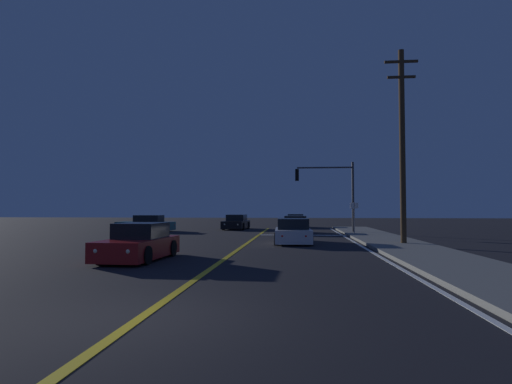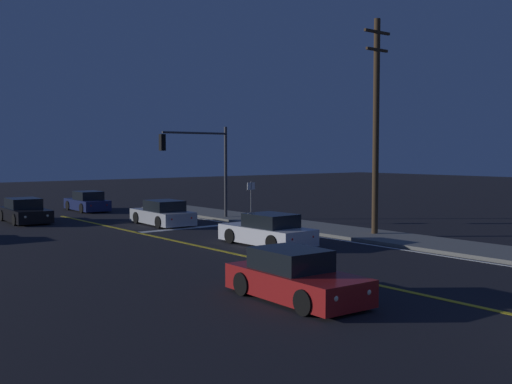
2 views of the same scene
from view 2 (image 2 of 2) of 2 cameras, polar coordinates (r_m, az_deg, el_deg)
name	(u,v)px [view 2 (image 2 of 2)]	position (r m, az deg, el deg)	size (l,w,h in m)	color
sidewalk_right	(417,242)	(27.08, 14.84, -4.54)	(3.20, 43.80, 0.15)	slate
lane_line_center	(280,264)	(21.47, 2.30, -6.74)	(0.20, 41.37, 0.01)	gold
lane_line_edge_right	(389,248)	(25.64, 12.35, -5.11)	(0.16, 41.37, 0.01)	white
stop_bar	(191,228)	(31.78, -6.10, -3.36)	(6.13, 0.50, 0.01)	white
car_mid_block_white	(268,231)	(25.74, 1.11, -3.70)	(2.09, 4.43, 1.34)	silver
car_following_oncoming_red	(295,278)	(16.26, 3.69, -8.05)	(1.99, 4.24, 1.34)	maroon
car_side_waiting_navy	(87,202)	(42.35, -15.53, -0.94)	(1.94, 4.23, 1.34)	navy
car_parked_curb_black	(25,212)	(36.63, -20.86, -1.74)	(2.14, 4.62, 1.34)	black
car_far_approaching_silver	(163,214)	(33.33, -8.73, -2.06)	(2.11, 4.47, 1.34)	#B2B5BA
traffic_signal_near_right	(202,157)	(34.67, -5.08, 3.27)	(4.44, 0.28, 5.41)	#38383D
utility_pole_right	(376,124)	(28.70, 11.18, 6.23)	(1.67, 0.29, 10.00)	#42301E
street_sign_corner	(251,195)	(33.26, -0.46, -0.31)	(0.56, 0.09, 2.33)	slate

